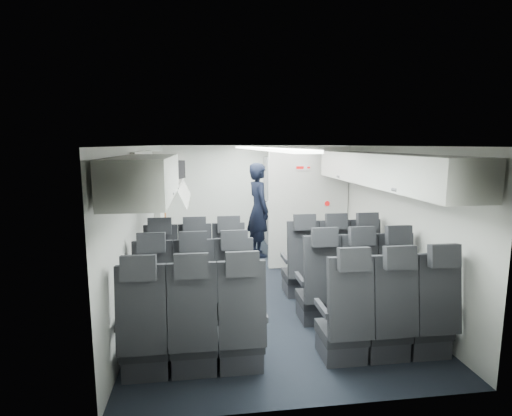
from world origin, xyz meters
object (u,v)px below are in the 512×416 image
object	(u,v)px
seat_row_front	(265,270)
galley_unit	(284,200)
seat_row_mid	(277,293)
carry_on_bag	(167,170)
seat_row_rear	(294,326)
boarding_door	(160,211)
flight_attendant	(259,210)

from	to	relation	value
seat_row_front	galley_unit	world-z (taller)	galley_unit
seat_row_mid	carry_on_bag	bearing A→B (deg)	133.37
seat_row_mid	seat_row_rear	bearing A→B (deg)	-90.00
seat_row_front	boarding_door	size ratio (longest dim) A/B	1.79
galley_unit	carry_on_bag	bearing A→B (deg)	-130.33
seat_row_mid	boarding_door	size ratio (longest dim) A/B	1.79
carry_on_bag	seat_row_rear	bearing A→B (deg)	-40.69
galley_unit	carry_on_bag	world-z (taller)	carry_on_bag
seat_row_rear	galley_unit	distance (m)	5.17
seat_row_mid	flight_attendant	size ratio (longest dim) A/B	1.82
seat_row_mid	galley_unit	xyz separation A→B (m)	(0.95, 4.15, 0.55)
seat_row_front	carry_on_bag	xyz separation A→B (m)	(-1.36, 0.54, 1.41)
boarding_door	flight_attendant	xyz separation A→B (m)	(1.86, 0.11, -0.04)
seat_row_mid	boarding_door	bearing A→B (deg)	118.77
seat_row_front	seat_row_mid	world-z (taller)	same
seat_row_rear	carry_on_bag	xyz separation A→B (m)	(-1.36, 2.34, 1.41)
seat_row_rear	carry_on_bag	world-z (taller)	carry_on_bag
seat_row_front	carry_on_bag	distance (m)	2.03
boarding_door	flight_attendant	distance (m)	1.87
seat_row_front	flight_attendant	bearing A→B (deg)	84.14
carry_on_bag	flight_attendant	bearing A→B (deg)	65.47
flight_attendant	carry_on_bag	xyz separation A→B (m)	(-1.58, -1.66, 0.90)
seat_row_mid	boarding_door	world-z (taller)	boarding_door
seat_row_rear	boarding_door	world-z (taller)	boarding_door
boarding_door	flight_attendant	bearing A→B (deg)	3.26
seat_row_mid	carry_on_bag	distance (m)	2.42
seat_row_rear	flight_attendant	xyz separation A→B (m)	(0.22, 3.99, 0.51)
seat_row_rear	boarding_door	bearing A→B (deg)	112.87
galley_unit	flight_attendant	bearing A→B (deg)	-124.33
seat_row_mid	galley_unit	world-z (taller)	galley_unit
galley_unit	boarding_door	xyz separation A→B (m)	(-2.59, -1.17, 0.00)
boarding_door	carry_on_bag	world-z (taller)	carry_on_bag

